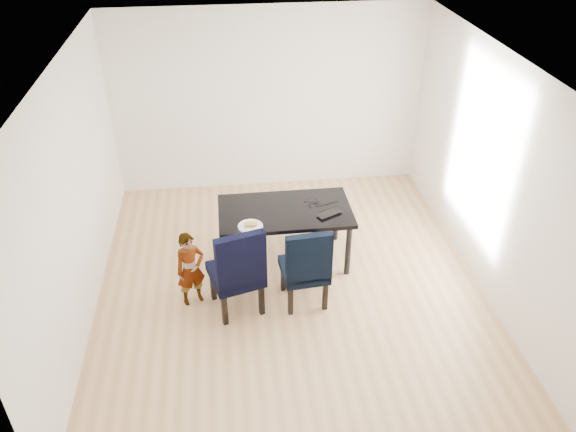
{
  "coord_description": "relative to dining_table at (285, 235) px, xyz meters",
  "views": [
    {
      "loc": [
        -0.66,
        -5.17,
        4.36
      ],
      "look_at": [
        0.0,
        0.2,
        0.85
      ],
      "focal_mm": 35.0,
      "sensor_mm": 36.0,
      "label": 1
    }
  ],
  "objects": [
    {
      "name": "chair_left",
      "position": [
        -0.64,
        -0.8,
        0.19
      ],
      "size": [
        0.67,
        0.69,
        1.12
      ],
      "primitive_type": "cube",
      "rotation": [
        0.0,
        0.0,
        0.27
      ],
      "color": "black",
      "rests_on": "floor"
    },
    {
      "name": "ceiling",
      "position": [
        0.0,
        -0.5,
        2.33
      ],
      "size": [
        4.5,
        5.0,
        0.01
      ],
      "primitive_type": "cube",
      "color": "white",
      "rests_on": "wall_back"
    },
    {
      "name": "floor",
      "position": [
        0.0,
        -0.5,
        -0.38
      ],
      "size": [
        4.5,
        5.0,
        0.01
      ],
      "primitive_type": "cube",
      "color": "tan",
      "rests_on": "ground"
    },
    {
      "name": "cable_tangle",
      "position": [
        0.37,
        0.04,
        0.38
      ],
      "size": [
        0.18,
        0.18,
        0.01
      ],
      "primitive_type": "torus",
      "rotation": [
        0.0,
        0.0,
        -0.26
      ],
      "color": "black",
      "rests_on": "dining_table"
    },
    {
      "name": "sandwich",
      "position": [
        -0.43,
        -0.33,
        0.42
      ],
      "size": [
        0.17,
        0.1,
        0.06
      ],
      "primitive_type": "ellipsoid",
      "rotation": [
        0.0,
        0.0,
        -0.18
      ],
      "color": "#BE9244",
      "rests_on": "plate"
    },
    {
      "name": "wall_front",
      "position": [
        0.0,
        -3.0,
        0.98
      ],
      "size": [
        4.5,
        0.01,
        2.7
      ],
      "primitive_type": "cube",
      "color": "silver",
      "rests_on": "ground"
    },
    {
      "name": "laptop",
      "position": [
        0.49,
        -0.13,
        0.39
      ],
      "size": [
        0.37,
        0.32,
        0.02
      ],
      "primitive_type": "imported",
      "rotation": [
        0.0,
        0.0,
        3.61
      ],
      "color": "black",
      "rests_on": "dining_table"
    },
    {
      "name": "wall_right",
      "position": [
        2.25,
        -0.5,
        0.98
      ],
      "size": [
        0.01,
        5.0,
        2.7
      ],
      "primitive_type": "cube",
      "color": "white",
      "rests_on": "ground"
    },
    {
      "name": "dining_table",
      "position": [
        0.0,
        0.0,
        0.0
      ],
      "size": [
        1.6,
        0.9,
        0.75
      ],
      "primitive_type": "cube",
      "color": "black",
      "rests_on": "floor"
    },
    {
      "name": "chair_right",
      "position": [
        0.12,
        -0.78,
        0.15
      ],
      "size": [
        0.54,
        0.56,
        1.04
      ],
      "primitive_type": "cube",
      "rotation": [
        0.0,
        0.0,
        0.08
      ],
      "color": "black",
      "rests_on": "floor"
    },
    {
      "name": "child",
      "position": [
        -1.14,
        -0.65,
        0.08
      ],
      "size": [
        0.39,
        0.33,
        0.92
      ],
      "primitive_type": "imported",
      "rotation": [
        0.0,
        0.0,
        0.4
      ],
      "color": "#FF3815",
      "rests_on": "floor"
    },
    {
      "name": "wall_back",
      "position": [
        0.0,
        2.0,
        0.98
      ],
      "size": [
        4.5,
        0.01,
        2.7
      ],
      "primitive_type": "cube",
      "color": "white",
      "rests_on": "ground"
    },
    {
      "name": "plate",
      "position": [
        -0.44,
        -0.32,
        0.38
      ],
      "size": [
        0.37,
        0.37,
        0.02
      ],
      "primitive_type": "cylinder",
      "rotation": [
        0.0,
        0.0,
        0.33
      ],
      "color": "silver",
      "rests_on": "dining_table"
    },
    {
      "name": "wall_left",
      "position": [
        -2.25,
        -0.5,
        0.98
      ],
      "size": [
        0.01,
        5.0,
        2.7
      ],
      "primitive_type": "cube",
      "color": "beige",
      "rests_on": "ground"
    }
  ]
}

